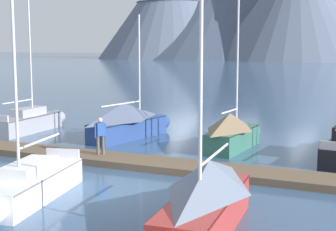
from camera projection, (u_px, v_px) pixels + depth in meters
ground_plane at (108, 192)px, 17.93m from camera, size 700.00×700.00×0.00m
mountain_west_summit at (172, 4)px, 218.06m from camera, size 64.56×64.56×44.71m
mountain_central_massif at (230, 11)px, 221.48m from camera, size 95.68×95.68×40.83m
mountain_shoulder_ridge at (297, 3)px, 189.22m from camera, size 62.72×62.72×41.53m
dock at (151, 164)px, 21.60m from camera, size 23.90×3.31×0.30m
sailboat_nearest_berth at (32, 121)px, 30.93m from camera, size 1.53×6.48×9.16m
sailboat_mid_dock_port at (130, 121)px, 28.42m from camera, size 2.85×6.78×6.98m
sailboat_mid_dock_starboard at (26, 186)px, 16.63m from camera, size 2.20×6.11×8.32m
sailboat_far_berth at (234, 131)px, 25.53m from camera, size 2.11×5.79×7.50m
sailboat_outer_slip at (203, 203)px, 13.65m from camera, size 1.85×6.61×6.99m
person_on_dock at (100, 134)px, 22.66m from camera, size 0.39×0.50×1.69m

